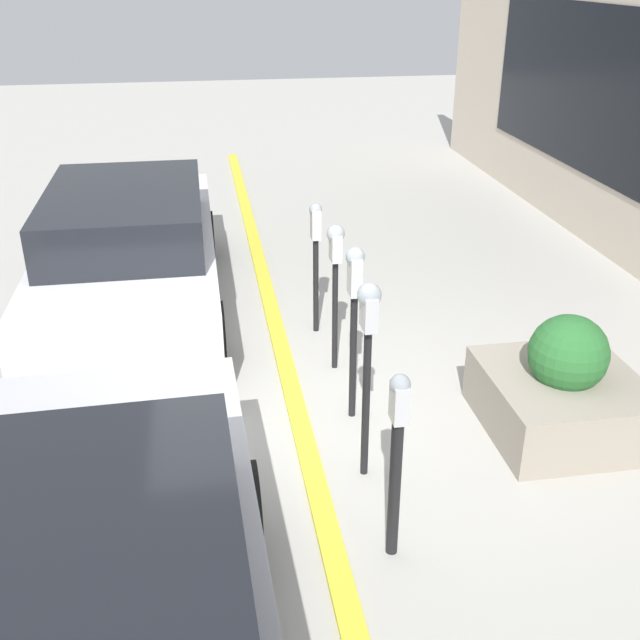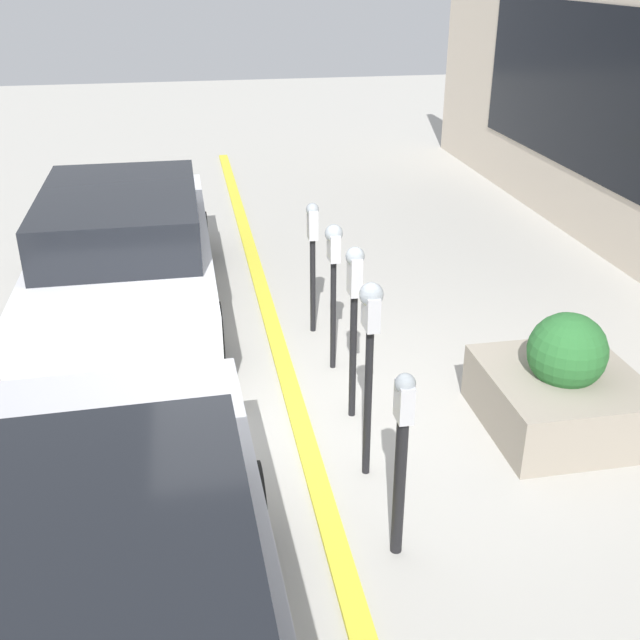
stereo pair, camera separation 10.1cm
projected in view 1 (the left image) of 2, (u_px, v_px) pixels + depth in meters
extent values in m
plane|color=#ADAAA3|center=(308.00, 418.00, 6.31)|extent=(40.00, 40.00, 0.00)
cube|color=gold|center=(299.00, 417.00, 6.29)|extent=(19.00, 0.16, 0.04)
cube|color=black|center=(586.00, 89.00, 9.91)|extent=(5.70, 0.02, 2.12)
cylinder|color=black|center=(395.00, 489.00, 4.67)|extent=(0.08, 0.08, 1.02)
cube|color=#B7B7BC|center=(399.00, 403.00, 4.40)|extent=(0.15, 0.09, 0.25)
sphere|color=gray|center=(400.00, 384.00, 4.34)|extent=(0.13, 0.13, 0.13)
cylinder|color=black|center=(366.00, 404.00, 5.38)|extent=(0.06, 0.06, 1.21)
cube|color=#B7B7BC|center=(369.00, 312.00, 5.06)|extent=(0.20, 0.09, 0.25)
sphere|color=gray|center=(369.00, 295.00, 5.01)|extent=(0.17, 0.17, 0.17)
cylinder|color=black|center=(353.00, 357.00, 6.11)|extent=(0.06, 0.06, 1.12)
cube|color=#B7B7BC|center=(355.00, 276.00, 5.80)|extent=(0.18, 0.09, 0.32)
sphere|color=gray|center=(355.00, 257.00, 5.73)|extent=(0.15, 0.15, 0.15)
cylinder|color=black|center=(335.00, 315.00, 6.87)|extent=(0.05, 0.05, 1.09)
cube|color=#B7B7BC|center=(336.00, 247.00, 6.58)|extent=(0.19, 0.09, 0.25)
sphere|color=gray|center=(336.00, 234.00, 6.53)|extent=(0.16, 0.16, 0.16)
cylinder|color=black|center=(316.00, 286.00, 7.59)|extent=(0.06, 0.06, 1.01)
cube|color=#B7B7BC|center=(316.00, 224.00, 7.31)|extent=(0.15, 0.09, 0.30)
sphere|color=gray|center=(316.00, 209.00, 7.24)|extent=(0.13, 0.13, 0.13)
cube|color=gray|center=(560.00, 402.00, 6.08)|extent=(1.26, 1.19, 0.49)
sphere|color=#28662D|center=(568.00, 354.00, 5.88)|extent=(0.63, 0.63, 0.63)
cube|color=black|center=(29.00, 614.00, 2.90)|extent=(2.31, 1.76, 0.45)
cylinder|color=black|center=(242.00, 511.00, 4.77)|extent=(0.63, 0.23, 0.63)
cube|color=silver|center=(132.00, 257.00, 8.11)|extent=(4.61, 1.78, 0.57)
cube|color=black|center=(125.00, 214.00, 7.72)|extent=(2.40, 1.56, 0.51)
cylinder|color=black|center=(206.00, 235.00, 9.63)|extent=(0.60, 0.21, 0.60)
cylinder|color=black|center=(75.00, 242.00, 9.39)|extent=(0.60, 0.21, 0.60)
cylinder|color=black|center=(214.00, 333.00, 7.09)|extent=(0.60, 0.21, 0.60)
cylinder|color=black|center=(35.00, 346.00, 6.85)|extent=(0.60, 0.21, 0.60)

